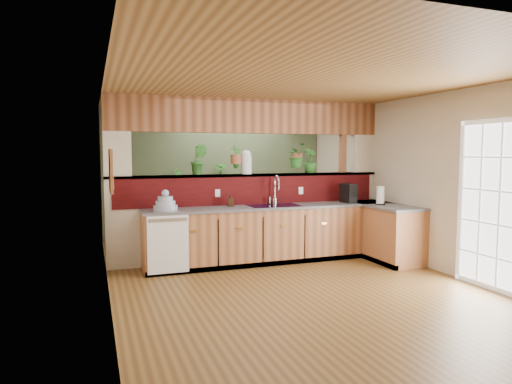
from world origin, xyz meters
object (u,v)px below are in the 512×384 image
object	(u,v)px
soap_dispenser	(231,200)
paper_towel	(380,196)
shelving_console	(199,214)
faucet	(276,189)
glass_jar	(246,162)
dish_stack	(165,204)
coffee_maker	(349,194)

from	to	relation	value
soap_dispenser	paper_towel	size ratio (longest dim) A/B	0.62
soap_dispenser	shelving_console	xyz separation A→B (m)	(-0.03, 2.15, -0.50)
faucet	shelving_console	bearing A→B (deg)	110.77
paper_towel	glass_jar	size ratio (longest dim) A/B	0.82
dish_stack	paper_towel	distance (m)	3.40
faucet	shelving_console	xyz separation A→B (m)	(-0.80, 2.12, -0.65)
shelving_console	faucet	bearing A→B (deg)	-60.15
dish_stack	paper_towel	size ratio (longest dim) A/B	1.10
faucet	glass_jar	bearing A→B (deg)	152.70
soap_dispenser	glass_jar	bearing A→B (deg)	36.01
dish_stack	coffee_maker	xyz separation A→B (m)	(3.06, 0.02, 0.05)
dish_stack	soap_dispenser	world-z (taller)	dish_stack
faucet	soap_dispenser	size ratio (longest dim) A/B	2.40
faucet	dish_stack	xyz separation A→B (m)	(-1.81, -0.21, -0.16)
dish_stack	glass_jar	distance (m)	1.57
coffee_maker	glass_jar	distance (m)	1.80
glass_jar	soap_dispenser	bearing A→B (deg)	-143.99
dish_stack	shelving_console	distance (m)	2.59
dish_stack	soap_dispenser	distance (m)	1.06
dish_stack	shelving_console	world-z (taller)	dish_stack
dish_stack	glass_jar	size ratio (longest dim) A/B	0.91
soap_dispenser	shelving_console	bearing A→B (deg)	90.88
paper_towel	dish_stack	bearing A→B (deg)	172.87
faucet	dish_stack	distance (m)	1.83
soap_dispenser	glass_jar	xyz separation A→B (m)	(0.34, 0.25, 0.59)
faucet	coffee_maker	size ratio (longest dim) A/B	1.49
faucet	coffee_maker	xyz separation A→B (m)	(1.25, -0.20, -0.11)
faucet	paper_towel	size ratio (longest dim) A/B	1.48
faucet	dish_stack	world-z (taller)	faucet
paper_towel	soap_dispenser	bearing A→B (deg)	165.44
paper_towel	shelving_console	size ratio (longest dim) A/B	0.20
faucet	paper_towel	xyz separation A→B (m)	(1.56, -0.64, -0.11)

